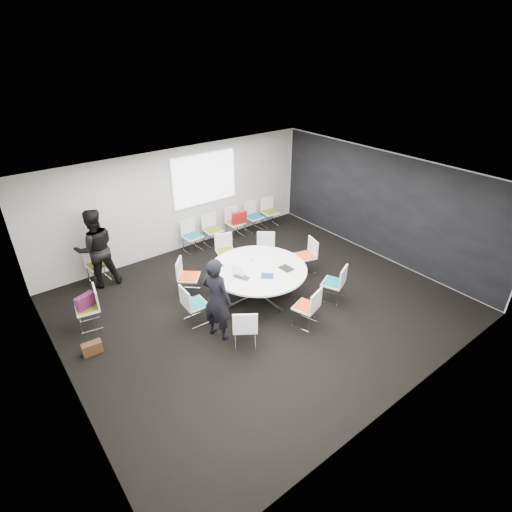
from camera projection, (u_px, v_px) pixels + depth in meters
room_shell at (264, 248)px, 8.28m from camera, size 8.08×7.08×2.88m
conference_table at (258, 276)px, 8.97m from camera, size 2.18×2.18×0.73m
projection_screen at (205, 179)px, 10.84m from camera, size 1.90×0.03×1.35m
chair_ring_a at (305, 262)px, 10.04m from camera, size 0.55×0.56×0.88m
chair_ring_b at (265, 256)px, 10.30m from camera, size 0.64×0.64×0.88m
chair_ring_c at (226, 258)px, 10.23m from camera, size 0.57×0.56×0.88m
chair_ring_d at (189, 283)px, 9.18m from camera, size 0.64×0.64×0.88m
chair_ring_e at (195, 311)px, 8.26m from camera, size 0.47×0.48×0.88m
chair_ring_f at (245, 333)px, 7.63m from camera, size 0.63×0.63×0.88m
chair_ring_g at (306, 314)px, 8.17m from camera, size 0.57×0.57×0.88m
chair_ring_h at (333, 289)px, 8.96m from camera, size 0.60×0.60×0.88m
chair_back_a at (193, 242)px, 11.01m from camera, size 0.50×0.49×0.88m
chair_back_b at (213, 235)px, 11.36m from camera, size 0.47×0.46×0.88m
chair_back_c at (235, 228)px, 11.80m from camera, size 0.46×0.45×0.88m
chair_back_d at (254, 222)px, 12.18m from camera, size 0.48×0.47×0.88m
chair_back_e at (270, 217)px, 12.49m from camera, size 0.52×0.51×0.88m
chair_spare_left at (90, 315)px, 8.14m from camera, size 0.52×0.53×0.88m
chair_person_back at (99, 271)px, 9.65m from camera, size 0.50×0.49×0.88m
person_main at (217, 299)px, 7.60m from camera, size 0.61×0.74×1.74m
person_back at (96, 249)px, 9.20m from camera, size 1.01×0.83×1.92m
laptop at (243, 276)px, 8.57m from camera, size 0.36×0.43×0.03m
laptop_lid at (237, 271)px, 8.53m from camera, size 0.12×0.29×0.22m
notebook_black at (286, 268)px, 8.85m from camera, size 0.23×0.31×0.02m
tablet_folio at (267, 276)px, 8.57m from camera, size 0.33×0.32×0.03m
papers_right at (265, 257)px, 9.30m from camera, size 0.35×0.29×0.00m
papers_front at (288, 262)px, 9.14m from camera, size 0.36×0.33×0.00m
cup at (253, 259)px, 9.16m from camera, size 0.08×0.08×0.09m
phone at (284, 269)px, 8.85m from camera, size 0.15×0.08×0.01m
maroon_bag at (86, 301)px, 7.97m from camera, size 0.42×0.27×0.28m
brown_bag at (92, 348)px, 7.50m from camera, size 0.37×0.19×0.24m
red_jacket at (239, 217)px, 11.44m from camera, size 0.46×0.22×0.36m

